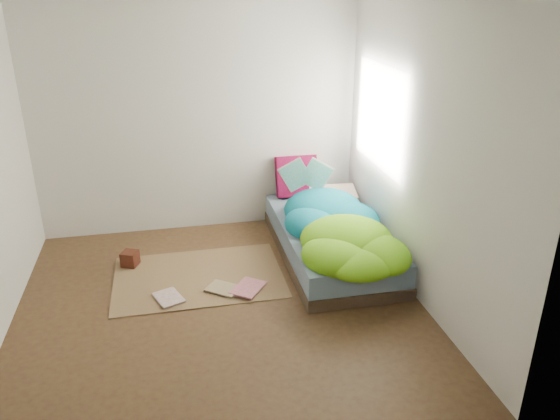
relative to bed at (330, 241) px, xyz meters
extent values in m
cube|color=#432919|center=(-1.22, -0.72, -0.17)|extent=(3.50, 3.50, 0.00)
cube|color=silver|center=(-1.22, 1.03, 1.13)|extent=(3.50, 0.04, 2.60)
cube|color=silver|center=(-1.22, -2.47, 1.13)|extent=(3.50, 0.04, 2.60)
cube|color=silver|center=(0.53, -0.72, 1.13)|extent=(0.04, 3.50, 2.60)
cube|color=white|center=(0.52, 0.18, 1.23)|extent=(0.01, 1.00, 1.20)
cube|color=#352A1D|center=(0.00, 0.00, -0.11)|extent=(1.00, 2.00, 0.12)
cube|color=slate|center=(0.00, 0.00, 0.06)|extent=(0.98, 1.96, 0.22)
cube|color=brown|center=(-1.37, -0.17, -0.16)|extent=(1.60, 1.10, 0.01)
cube|color=white|center=(0.22, 0.66, 0.23)|extent=(0.54, 0.37, 0.12)
cube|color=#530520|center=(-0.15, 0.91, 0.40)|extent=(0.47, 0.15, 0.47)
cube|color=#390E0D|center=(-2.02, 0.20, -0.08)|extent=(0.19, 0.19, 0.15)
imported|color=white|center=(-1.76, -0.56, -0.15)|extent=(0.30, 0.34, 0.02)
imported|color=#D07886|center=(-1.04, -0.44, -0.14)|extent=(0.39, 0.41, 0.03)
imported|color=#9E8668|center=(-1.23, -0.55, -0.15)|extent=(0.37, 0.35, 0.02)
camera|label=1|loc=(-1.56, -4.82, 2.50)|focal=35.00mm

